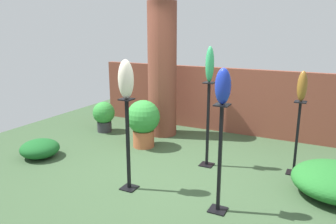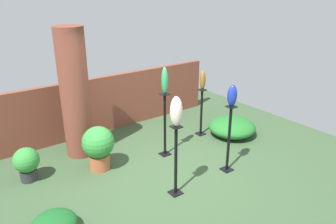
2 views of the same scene
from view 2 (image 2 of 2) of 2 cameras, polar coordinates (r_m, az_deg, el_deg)
ground_plane at (r=6.19m, az=0.17°, el=-10.42°), size 8.00×8.00×0.00m
brick_wall_back at (r=7.79m, az=-10.53°, el=1.46°), size 5.60×0.12×1.31m
brick_pillar at (r=6.58m, az=-15.91°, el=3.05°), size 0.56×0.56×2.57m
pedestal_jade at (r=6.52m, az=-0.55°, el=-2.72°), size 0.20×0.20×1.31m
pedestal_cobalt at (r=6.08m, az=10.53°, el=-5.12°), size 0.20×0.20×1.28m
pedestal_bronze at (r=7.50m, az=5.82°, el=-0.40°), size 0.20×0.20×1.09m
pedestal_ivory at (r=5.34m, az=1.36°, el=-9.01°), size 0.20×0.20×1.22m
art_vase_jade at (r=6.19m, az=-0.58°, el=5.47°), size 0.13×0.13×0.52m
art_vase_cobalt at (r=5.74m, az=11.12°, el=2.83°), size 0.17×0.16×0.39m
art_vase_bronze at (r=7.24m, az=6.05°, el=5.52°), size 0.13×0.13×0.43m
art_vase_ivory at (r=4.94m, az=1.46°, el=0.07°), size 0.19×0.20×0.48m
potted_plant_front_right at (r=6.20m, az=-12.03°, el=-5.74°), size 0.60×0.60×0.85m
potted_plant_mid_right at (r=6.30m, az=-23.40°, el=-8.08°), size 0.45×0.45×0.62m
foliage_bed_east at (r=5.06m, az=-19.17°, el=-18.00°), size 0.63×0.63×0.29m
foliage_bed_west at (r=7.67m, az=11.07°, el=-2.55°), size 1.07×1.07×0.41m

